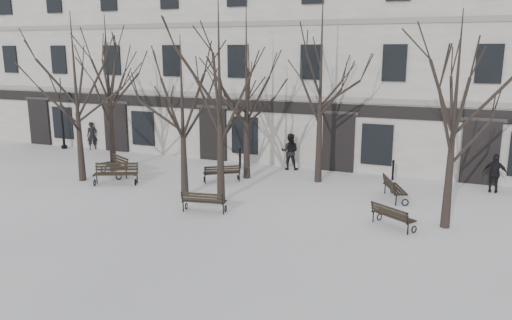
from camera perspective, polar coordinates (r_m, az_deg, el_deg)
The scene contains 21 objects.
ground at distance 19.53m, azimuth -6.29°, elevation -5.46°, with size 100.00×100.00×0.00m, color white.
building at distance 30.59m, azimuth 5.32°, elevation 11.54°, with size 40.40×10.20×11.40m.
tree_0 at distance 24.09m, azimuth -20.00°, elevation 8.90°, with size 5.37×5.37×7.67m.
tree_1 at distance 20.50m, azimuth -8.47°, elevation 7.11°, with size 4.62×4.62×6.60m.
tree_2 at distance 19.38m, azimuth -4.22°, elevation 9.61°, with size 5.63×5.63×8.05m.
tree_3 at distance 17.65m, azimuth 21.89°, elevation 6.91°, with size 5.10×5.10×7.29m.
tree_4 at distance 25.67m, azimuth -16.56°, elevation 9.28°, with size 5.36×5.36×7.65m.
tree_5 at distance 23.13m, azimuth -1.11°, elevation 10.17°, with size 5.67×5.67×8.10m.
tree_6 at distance 22.62m, azimuth 7.46°, elevation 10.79°, with size 6.01×6.01×8.58m.
bench_0 at distance 23.51m, azimuth -15.71°, elevation -1.43°, with size 2.02×1.41×0.97m.
bench_1 at distance 18.86m, azimuth -5.99°, elevation -4.67°, with size 1.72×0.89×0.83m.
bench_2 at distance 17.81m, azimuth 15.32°, elevation -6.14°, with size 1.63×1.35×0.81m.
bench_3 at distance 25.22m, azimuth -15.76°, elevation -0.52°, with size 1.97×1.50×0.96m.
bench_4 at distance 23.02m, azimuth -3.92°, elevation -1.45°, with size 1.70×1.45×0.85m.
bench_5 at distance 21.10m, azimuth 15.45°, elevation -3.08°, with size 1.27×1.90×0.91m.
lamp_post at distance 32.71m, azimuth -21.00°, elevation 4.71°, with size 1.10×0.41×3.52m.
bollard_a at distance 25.74m, azimuth -1.84°, elevation 0.32°, with size 0.14×0.14×1.07m.
bollard_b at distance 24.20m, azimuth 15.39°, elevation -1.04°, with size 0.13×0.13×0.97m.
pedestrian_a at distance 32.33m, azimuth -18.12°, elevation 1.18°, with size 0.62×0.41×1.69m, color black.
pedestrian_b at distance 25.63m, azimuth 3.86°, elevation -1.07°, with size 0.91×0.71×1.86m, color black.
pedestrian_c at distance 23.75m, azimuth 25.46°, elevation -3.38°, with size 0.99×0.41×1.69m, color black.
Camera 1 is at (8.96, -16.28, 5.99)m, focal length 35.00 mm.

